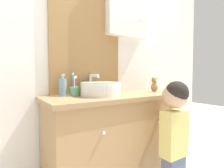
# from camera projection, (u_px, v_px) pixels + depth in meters

# --- Properties ---
(wall_back) EXTENTS (3.20, 0.18, 2.50)m
(wall_back) POSITION_uv_depth(u_px,v_px,m) (101.00, 44.00, 1.76)
(wall_back) COLOR silver
(wall_back) RESTS_ON ground_plane
(vanity_counter) EXTENTS (1.24, 0.51, 0.79)m
(vanity_counter) POSITION_uv_depth(u_px,v_px,m) (116.00, 139.00, 1.57)
(vanity_counter) COLOR #A37A4C
(vanity_counter) RESTS_ON ground_plane
(sink_basin) EXTENTS (0.34, 0.39, 0.18)m
(sink_basin) POSITION_uv_depth(u_px,v_px,m) (100.00, 89.00, 1.48)
(sink_basin) COLOR white
(sink_basin) RESTS_ON vanity_counter
(toothbrush_holder) EXTENTS (0.08, 0.08, 0.19)m
(toothbrush_holder) POSITION_uv_depth(u_px,v_px,m) (75.00, 91.00, 1.47)
(toothbrush_holder) COLOR #66B27F
(toothbrush_holder) RESTS_ON vanity_counter
(soap_dispenser) EXTENTS (0.06, 0.06, 0.18)m
(soap_dispenser) POSITION_uv_depth(u_px,v_px,m) (63.00, 87.00, 1.44)
(soap_dispenser) COLOR #6B93B2
(soap_dispenser) RESTS_ON vanity_counter
(child_figure) EXTENTS (0.21, 0.45, 0.92)m
(child_figure) POSITION_uv_depth(u_px,v_px,m) (174.00, 125.00, 1.34)
(child_figure) COLOR slate
(child_figure) RESTS_ON ground_plane
(teddy_bear) EXTENTS (0.08, 0.07, 0.15)m
(teddy_bear) POSITION_uv_depth(u_px,v_px,m) (154.00, 85.00, 1.86)
(teddy_bear) COLOR #9E7047
(teddy_bear) RESTS_ON vanity_counter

